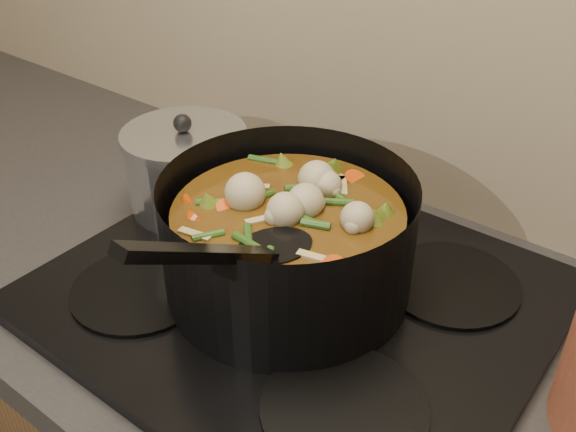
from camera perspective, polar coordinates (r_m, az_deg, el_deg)
The scene contains 3 objects.
stovetop at distance 0.86m, azimuth 0.76°, elevation -6.84°, with size 0.62×0.54×0.03m.
stockpot at distance 0.81m, azimuth -0.00°, elevation -2.23°, with size 0.39×0.47×0.23m.
saucepan at distance 1.00m, azimuth -8.98°, elevation 4.17°, with size 0.19×0.19×0.15m.
Camera 1 is at (0.39, 1.40, 1.48)m, focal length 40.00 mm.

